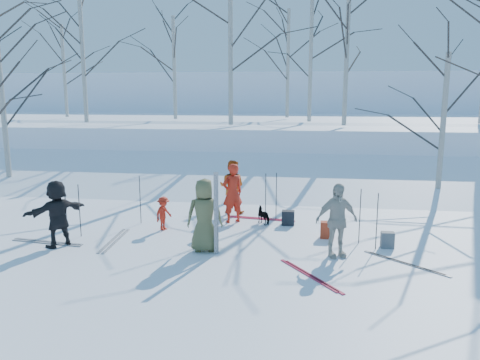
# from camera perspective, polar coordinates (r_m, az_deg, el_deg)

# --- Properties ---
(ground) EXTENTS (120.00, 120.00, 0.00)m
(ground) POSITION_cam_1_polar(r_m,az_deg,el_deg) (11.27, -1.08, -7.92)
(ground) COLOR white
(ground) RESTS_ON ground
(snow_ramp) EXTENTS (70.00, 9.49, 4.12)m
(snow_ramp) POSITION_cam_1_polar(r_m,az_deg,el_deg) (17.96, 2.46, -0.39)
(snow_ramp) COLOR white
(snow_ramp) RESTS_ON ground
(snow_plateau) EXTENTS (70.00, 18.00, 2.20)m
(snow_plateau) POSITION_cam_1_polar(r_m,az_deg,el_deg) (27.72, 4.51, 5.27)
(snow_plateau) COLOR white
(snow_plateau) RESTS_ON ground
(far_hill) EXTENTS (90.00, 30.00, 6.00)m
(far_hill) POSITION_cam_1_polar(r_m,az_deg,el_deg) (48.60, 6.11, 8.74)
(far_hill) COLOR white
(far_hill) RESTS_ON ground
(skier_olive_center) EXTENTS (0.90, 0.66, 1.69)m
(skier_olive_center) POSITION_cam_1_polar(r_m,az_deg,el_deg) (10.65, -4.35, -4.31)
(skier_olive_center) COLOR brown
(skier_olive_center) RESTS_ON ground
(skier_red_north) EXTENTS (0.72, 0.67, 1.66)m
(skier_red_north) POSITION_cam_1_polar(r_m,az_deg,el_deg) (12.98, -0.92, -1.62)
(skier_red_north) COLOR red
(skier_red_north) RESTS_ON ground
(skier_redor_behind) EXTENTS (0.86, 0.72, 1.60)m
(skier_redor_behind) POSITION_cam_1_polar(r_m,az_deg,el_deg) (14.00, -1.00, -0.83)
(skier_redor_behind) COLOR #B5450D
(skier_redor_behind) RESTS_ON ground
(skier_red_seated) EXTENTS (0.52, 0.66, 0.90)m
(skier_red_seated) POSITION_cam_1_polar(r_m,az_deg,el_deg) (12.50, -9.30, -4.04)
(skier_red_seated) COLOR red
(skier_red_seated) RESTS_ON ground
(skier_cream_east) EXTENTS (1.05, 0.73, 1.65)m
(skier_cream_east) POSITION_cam_1_polar(r_m,az_deg,el_deg) (10.49, 11.69, -4.83)
(skier_cream_east) COLOR beige
(skier_cream_east) RESTS_ON ground
(skier_grey_west) EXTENTS (1.26, 1.46, 1.59)m
(skier_grey_west) POSITION_cam_1_polar(r_m,az_deg,el_deg) (11.78, -21.37, -3.82)
(skier_grey_west) COLOR black
(skier_grey_west) RESTS_ON ground
(dog) EXTENTS (0.57, 0.58, 0.47)m
(dog) POSITION_cam_1_polar(r_m,az_deg,el_deg) (12.99, 2.98, -4.31)
(dog) COLOR black
(dog) RESTS_ON ground
(upright_ski_left) EXTENTS (0.10, 0.17, 1.90)m
(upright_ski_left) POSITION_cam_1_polar(r_m,az_deg,el_deg) (10.34, -3.02, -4.15)
(upright_ski_left) COLOR silver
(upright_ski_left) RESTS_ON ground
(upright_ski_right) EXTENTS (0.12, 0.23, 1.89)m
(upright_ski_right) POSITION_cam_1_polar(r_m,az_deg,el_deg) (10.37, -2.83, -4.10)
(upright_ski_right) COLOR silver
(upright_ski_right) RESTS_ON ground
(ski_pair_a) EXTENTS (0.67, 1.95, 0.02)m
(ski_pair_a) POSITION_cam_1_polar(r_m,az_deg,el_deg) (13.50, 2.70, -4.73)
(ski_pair_a) COLOR #A71731
(ski_pair_a) RESTS_ON ground
(ski_pair_b) EXTENTS (2.00, 2.09, 0.02)m
(ski_pair_b) POSITION_cam_1_polar(r_m,az_deg,el_deg) (9.56, 8.53, -11.45)
(ski_pair_b) COLOR #A71731
(ski_pair_b) RESTS_ON ground
(ski_pair_c) EXTENTS (0.66, 1.95, 0.02)m
(ski_pair_c) POSITION_cam_1_polar(r_m,az_deg,el_deg) (12.35, -22.45, -7.02)
(ski_pair_c) COLOR silver
(ski_pair_c) RESTS_ON ground
(ski_pair_d) EXTENTS (2.09, 2.10, 0.02)m
(ski_pair_d) POSITION_cam_1_polar(r_m,az_deg,el_deg) (10.69, 19.48, -9.54)
(ski_pair_d) COLOR silver
(ski_pair_d) RESTS_ON ground
(ski_pair_e) EXTENTS (0.46, 1.93, 0.02)m
(ski_pair_e) POSITION_cam_1_polar(r_m,az_deg,el_deg) (11.96, -15.08, -7.13)
(ski_pair_e) COLOR silver
(ski_pair_e) RESTS_ON ground
(ski_pole_a) EXTENTS (0.02, 0.02, 1.34)m
(ski_pole_a) POSITION_cam_1_polar(r_m,az_deg,el_deg) (13.19, -12.08, -2.37)
(ski_pole_a) COLOR black
(ski_pole_a) RESTS_ON ground
(ski_pole_b) EXTENTS (0.02, 0.02, 1.34)m
(ski_pole_b) POSITION_cam_1_polar(r_m,az_deg,el_deg) (11.57, 14.41, -4.30)
(ski_pole_b) COLOR black
(ski_pole_b) RESTS_ON ground
(ski_pole_c) EXTENTS (0.02, 0.02, 1.34)m
(ski_pole_c) POSITION_cam_1_polar(r_m,az_deg,el_deg) (13.39, 4.44, -1.96)
(ski_pole_c) COLOR black
(ski_pole_c) RESTS_ON ground
(ski_pole_d) EXTENTS (0.02, 0.02, 1.34)m
(ski_pole_d) POSITION_cam_1_polar(r_m,az_deg,el_deg) (11.88, -20.40, -4.25)
(ski_pole_d) COLOR black
(ski_pole_d) RESTS_ON ground
(ski_pole_e) EXTENTS (0.02, 0.02, 1.34)m
(ski_pole_e) POSITION_cam_1_polar(r_m,az_deg,el_deg) (11.22, 16.35, -4.86)
(ski_pole_e) COLOR black
(ski_pole_e) RESTS_ON ground
(ski_pole_f) EXTENTS (0.02, 0.02, 1.34)m
(ski_pole_f) POSITION_cam_1_polar(r_m,az_deg,el_deg) (12.40, -18.97, -3.55)
(ski_pole_f) COLOR black
(ski_pole_f) RESTS_ON ground
(ski_pole_g) EXTENTS (0.02, 0.02, 1.34)m
(ski_pole_g) POSITION_cam_1_polar(r_m,az_deg,el_deg) (13.27, 3.14, -2.06)
(ski_pole_g) COLOR black
(ski_pole_g) RESTS_ON ground
(backpack_red) EXTENTS (0.32, 0.22, 0.42)m
(backpack_red) POSITION_cam_1_polar(r_m,az_deg,el_deg) (11.91, 10.55, -6.01)
(backpack_red) COLOR #A13018
(backpack_red) RESTS_ON ground
(backpack_grey) EXTENTS (0.30, 0.20, 0.38)m
(backpack_grey) POSITION_cam_1_polar(r_m,az_deg,el_deg) (11.54, 17.53, -6.98)
(backpack_grey) COLOR #55585D
(backpack_grey) RESTS_ON ground
(backpack_dark) EXTENTS (0.34, 0.24, 0.40)m
(backpack_dark) POSITION_cam_1_polar(r_m,az_deg,el_deg) (12.91, 5.88, -4.62)
(backpack_dark) COLOR black
(backpack_dark) RESTS_ON ground
(birch_plateau_b) EXTENTS (5.09, 5.09, 6.42)m
(birch_plateau_b) POSITION_cam_1_polar(r_m,az_deg,el_deg) (20.47, -1.16, 15.76)
(birch_plateau_b) COLOR silver
(birch_plateau_b) RESTS_ON snow_plateau
(birch_plateau_c) EXTENTS (4.65, 4.65, 5.79)m
(birch_plateau_c) POSITION_cam_1_polar(r_m,az_deg,el_deg) (26.46, 5.87, 13.88)
(birch_plateau_c) COLOR silver
(birch_plateau_c) RESTS_ON snow_plateau
(birch_plateau_d) EXTENTS (4.73, 4.73, 5.90)m
(birch_plateau_d) POSITION_cam_1_polar(r_m,az_deg,el_deg) (23.18, -18.61, 13.98)
(birch_plateau_d) COLOR silver
(birch_plateau_d) RESTS_ON snow_plateau
(birch_plateau_e) EXTENTS (4.23, 4.23, 5.18)m
(birch_plateau_e) POSITION_cam_1_polar(r_m,az_deg,el_deg) (24.93, -8.02, 13.33)
(birch_plateau_e) COLOR silver
(birch_plateau_e) RESTS_ON snow_plateau
(birch_plateau_f) EXTENTS (4.15, 4.15, 5.07)m
(birch_plateau_f) POSITION_cam_1_polar(r_m,az_deg,el_deg) (28.59, -20.65, 12.30)
(birch_plateau_f) COLOR silver
(birch_plateau_f) RESTS_ON snow_plateau
(birch_plateau_h) EXTENTS (4.66, 4.66, 5.81)m
(birch_plateau_h) POSITION_cam_1_polar(r_m,az_deg,el_deg) (22.92, 8.61, 14.34)
(birch_plateau_h) COLOR silver
(birch_plateau_h) RESTS_ON snow_plateau
(birch_plateau_i) EXTENTS (4.79, 4.79, 5.98)m
(birch_plateau_i) POSITION_cam_1_polar(r_m,az_deg,el_deg) (20.57, 12.89, 14.87)
(birch_plateau_i) COLOR silver
(birch_plateau_i) RESTS_ON snow_plateau
(birch_edge_d) EXTENTS (5.15, 5.15, 6.50)m
(birch_edge_d) POSITION_cam_1_polar(r_m,az_deg,el_deg) (19.58, -26.99, 8.52)
(birch_edge_d) COLOR silver
(birch_edge_d) RESTS_ON ground
(birch_edge_e) EXTENTS (3.99, 3.99, 4.85)m
(birch_edge_e) POSITION_cam_1_polar(r_m,az_deg,el_deg) (16.73, 23.48, 5.80)
(birch_edge_e) COLOR silver
(birch_edge_e) RESTS_ON ground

